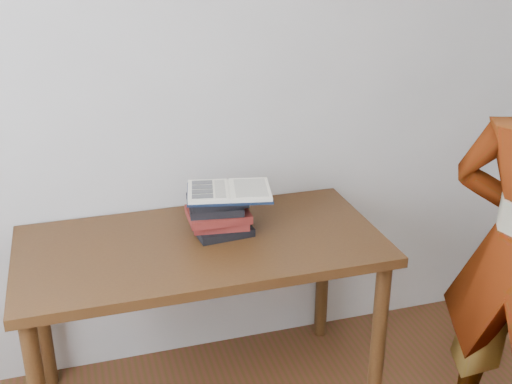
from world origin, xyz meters
name	(u,v)px	position (x,y,z in m)	size (l,w,h in m)	color
room_shell	(275,129)	(-0.08, 0.01, 1.63)	(3.54, 3.54, 2.62)	beige
desk	(202,264)	(0.08, 1.38, 0.65)	(1.40, 0.70, 0.75)	#3F270F
book_stack	(219,215)	(0.17, 1.43, 0.83)	(0.25, 0.20, 0.15)	black
open_book	(229,191)	(0.22, 1.45, 0.92)	(0.37, 0.29, 0.03)	black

